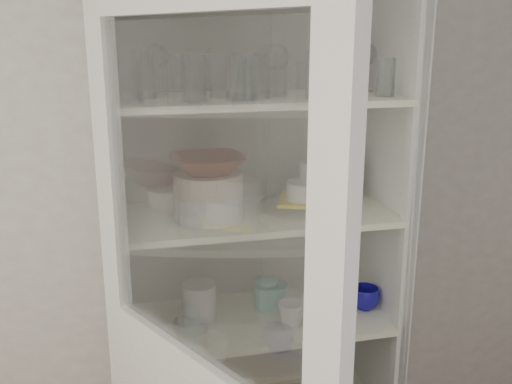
{
  "coord_description": "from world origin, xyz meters",
  "views": [
    {
      "loc": [
        -0.24,
        -0.57,
        1.85
      ],
      "look_at": [
        0.2,
        1.27,
        1.33
      ],
      "focal_mm": 40.0,
      "sensor_mm": 36.0,
      "label": 1
    }
  ],
  "objects_px": {
    "yellow_trivet": "(306,200)",
    "mug_blue": "(365,298)",
    "goblet_1": "(255,71)",
    "grey_bowl_stack": "(321,183)",
    "goblet_0": "(157,68)",
    "cream_bowl": "(208,183)",
    "white_ramekin": "(306,190)",
    "mug_teal": "(276,296)",
    "plate_stack_back": "(174,196)",
    "mug_white": "(291,314)",
    "goblet_2": "(270,70)",
    "teal_jar": "(267,295)",
    "glass_platter": "(306,204)",
    "goblet_3": "(364,65)",
    "terracotta_bowl": "(208,164)",
    "white_canister": "(200,302)",
    "pantry_cabinet": "(252,288)",
    "plate_stack_front": "(209,206)",
    "measuring_cups": "(189,326)"
  },
  "relations": [
    {
      "from": "yellow_trivet",
      "to": "mug_blue",
      "type": "bearing_deg",
      "value": -13.71
    },
    {
      "from": "goblet_1",
      "to": "grey_bowl_stack",
      "type": "height_order",
      "value": "goblet_1"
    },
    {
      "from": "goblet_0",
      "to": "cream_bowl",
      "type": "distance_m",
      "value": 0.42
    },
    {
      "from": "white_ramekin",
      "to": "mug_teal",
      "type": "bearing_deg",
      "value": 162.72
    },
    {
      "from": "plate_stack_back",
      "to": "mug_white",
      "type": "relative_size",
      "value": 1.96
    },
    {
      "from": "plate_stack_back",
      "to": "cream_bowl",
      "type": "distance_m",
      "value": 0.21
    },
    {
      "from": "goblet_2",
      "to": "teal_jar",
      "type": "height_order",
      "value": "goblet_2"
    },
    {
      "from": "mug_blue",
      "to": "mug_white",
      "type": "distance_m",
      "value": 0.31
    },
    {
      "from": "goblet_2",
      "to": "mug_white",
      "type": "relative_size",
      "value": 1.57
    },
    {
      "from": "goblet_1",
      "to": "goblet_2",
      "type": "distance_m",
      "value": 0.05
    },
    {
      "from": "goblet_1",
      "to": "glass_platter",
      "type": "relative_size",
      "value": 0.47
    },
    {
      "from": "goblet_3",
      "to": "mug_blue",
      "type": "distance_m",
      "value": 0.86
    },
    {
      "from": "goblet_0",
      "to": "mug_white",
      "type": "distance_m",
      "value": 0.96
    },
    {
      "from": "terracotta_bowl",
      "to": "grey_bowl_stack",
      "type": "bearing_deg",
      "value": 8.32
    },
    {
      "from": "grey_bowl_stack",
      "to": "white_canister",
      "type": "relative_size",
      "value": 1.12
    },
    {
      "from": "goblet_2",
      "to": "yellow_trivet",
      "type": "xyz_separation_m",
      "value": [
        0.11,
        -0.1,
        -0.45
      ]
    },
    {
      "from": "yellow_trivet",
      "to": "pantry_cabinet",
      "type": "bearing_deg",
      "value": 164.99
    },
    {
      "from": "plate_stack_front",
      "to": "goblet_1",
      "type": "bearing_deg",
      "value": 36.68
    },
    {
      "from": "plate_stack_back",
      "to": "terracotta_bowl",
      "type": "bearing_deg",
      "value": -58.89
    },
    {
      "from": "white_ramekin",
      "to": "mug_white",
      "type": "distance_m",
      "value": 0.44
    },
    {
      "from": "terracotta_bowl",
      "to": "plate_stack_back",
      "type": "bearing_deg",
      "value": 121.11
    },
    {
      "from": "white_ramekin",
      "to": "white_canister",
      "type": "xyz_separation_m",
      "value": [
        -0.39,
        -0.01,
        -0.39
      ]
    },
    {
      "from": "pantry_cabinet",
      "to": "white_canister",
      "type": "height_order",
      "value": "pantry_cabinet"
    },
    {
      "from": "goblet_3",
      "to": "teal_jar",
      "type": "xyz_separation_m",
      "value": [
        -0.36,
        -0.02,
        -0.84
      ]
    },
    {
      "from": "grey_bowl_stack",
      "to": "measuring_cups",
      "type": "bearing_deg",
      "value": -169.73
    },
    {
      "from": "goblet_1",
      "to": "glass_platter",
      "type": "xyz_separation_m",
      "value": [
        0.16,
        -0.1,
        -0.47
      ]
    },
    {
      "from": "plate_stack_front",
      "to": "measuring_cups",
      "type": "bearing_deg",
      "value": -160.62
    },
    {
      "from": "mug_teal",
      "to": "measuring_cups",
      "type": "relative_size",
      "value": 0.98
    },
    {
      "from": "yellow_trivet",
      "to": "mug_teal",
      "type": "xyz_separation_m",
      "value": [
        -0.1,
        0.03,
        -0.38
      ]
    },
    {
      "from": "cream_bowl",
      "to": "mug_blue",
      "type": "distance_m",
      "value": 0.75
    },
    {
      "from": "goblet_3",
      "to": "terracotta_bowl",
      "type": "height_order",
      "value": "goblet_3"
    },
    {
      "from": "goblet_0",
      "to": "white_ramekin",
      "type": "distance_m",
      "value": 0.66
    },
    {
      "from": "goblet_0",
      "to": "plate_stack_front",
      "type": "xyz_separation_m",
      "value": [
        0.14,
        -0.13,
        -0.45
      ]
    },
    {
      "from": "yellow_trivet",
      "to": "glass_platter",
      "type": "bearing_deg",
      "value": 0.0
    },
    {
      "from": "terracotta_bowl",
      "to": "goblet_2",
      "type": "bearing_deg",
      "value": 30.12
    },
    {
      "from": "goblet_3",
      "to": "white_ramekin",
      "type": "relative_size",
      "value": 1.32
    },
    {
      "from": "mug_white",
      "to": "measuring_cups",
      "type": "height_order",
      "value": "mug_white"
    },
    {
      "from": "cream_bowl",
      "to": "mug_white",
      "type": "relative_size",
      "value": 2.37
    },
    {
      "from": "goblet_1",
      "to": "mug_teal",
      "type": "xyz_separation_m",
      "value": [
        0.06,
        -0.07,
        -0.83
      ]
    },
    {
      "from": "plate_stack_front",
      "to": "white_ramekin",
      "type": "distance_m",
      "value": 0.36
    },
    {
      "from": "glass_platter",
      "to": "terracotta_bowl",
      "type": "bearing_deg",
      "value": -173.2
    },
    {
      "from": "goblet_1",
      "to": "terracotta_bowl",
      "type": "bearing_deg",
      "value": -143.32
    },
    {
      "from": "yellow_trivet",
      "to": "mug_blue",
      "type": "relative_size",
      "value": 1.71
    },
    {
      "from": "cream_bowl",
      "to": "pantry_cabinet",
      "type": "bearing_deg",
      "value": 28.53
    },
    {
      "from": "white_canister",
      "to": "plate_stack_back",
      "type": "bearing_deg",
      "value": 116.42
    },
    {
      "from": "terracotta_bowl",
      "to": "mug_white",
      "type": "xyz_separation_m",
      "value": [
        0.27,
        -0.08,
        -0.54
      ]
    },
    {
      "from": "goblet_3",
      "to": "mug_white",
      "type": "xyz_separation_m",
      "value": [
        -0.31,
        -0.18,
        -0.85
      ]
    },
    {
      "from": "measuring_cups",
      "to": "goblet_3",
      "type": "bearing_deg",
      "value": 10.84
    },
    {
      "from": "goblet_2",
      "to": "mug_teal",
      "type": "distance_m",
      "value": 0.83
    },
    {
      "from": "teal_jar",
      "to": "white_canister",
      "type": "xyz_separation_m",
      "value": [
        -0.26,
        -0.04,
        0.02
      ]
    }
  ]
}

